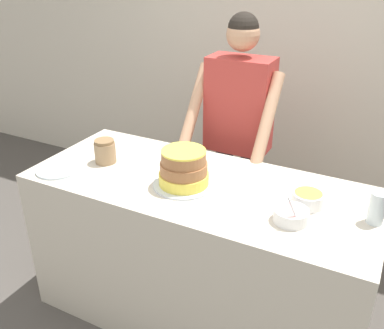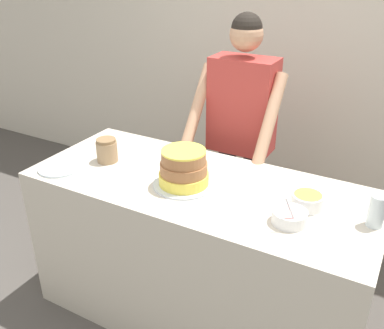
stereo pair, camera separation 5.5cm
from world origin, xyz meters
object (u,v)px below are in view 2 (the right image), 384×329
Objects in this scene: person_baker at (241,121)px; cake at (184,169)px; stoneware_jar at (107,150)px; frosting_bowl_pink at (289,216)px; ceramic_plate at (60,168)px; drinking_glass at (377,211)px; frosting_bowl_olive at (307,200)px.

cake is at bearing -89.75° from person_baker.
person_baker reaches higher than stoneware_jar.
frosting_bowl_pink is 0.67× the size of ceramic_plate.
person_baker reaches higher than cake.
person_baker is at bearing 53.08° from ceramic_plate.
cake is 0.72m from ceramic_plate.
frosting_bowl_pink is 1.15× the size of stoneware_jar.
cake is at bearing 14.24° from ceramic_plate.
stoneware_jar is at bearing 176.31° from cake.
cake is 2.15× the size of drinking_glass.
drinking_glass is at bearing 9.31° from ceramic_plate.
drinking_glass reaches higher than stoneware_jar.
stoneware_jar is (-1.11, 0.11, 0.03)m from frosting_bowl_pink.
stoneware_jar is at bearing 51.23° from ceramic_plate.
cake is 2.13× the size of frosting_bowl_olive.
frosting_bowl_olive is at bearing 11.63° from ceramic_plate.
drinking_glass is at bearing -35.60° from person_baker.
person_baker is at bearing 133.48° from frosting_bowl_olive.
person_baker reaches higher than drinking_glass.
frosting_bowl_pink is 1.11m from stoneware_jar.
stoneware_jar is (-1.44, -0.05, -0.01)m from drinking_glass.
stoneware_jar is (0.17, 0.21, 0.06)m from ceramic_plate.
ceramic_plate is (-1.28, -0.10, -0.03)m from frosting_bowl_pink.
frosting_bowl_pink is at bearing -101.19° from frosting_bowl_olive.
cake is (0.00, -0.74, -0.02)m from person_baker.
frosting_bowl_pink is 0.37m from drinking_glass.
stoneware_jar reaches higher than frosting_bowl_olive.
frosting_bowl_olive is at bearing 2.97° from stoneware_jar.
frosting_bowl_pink reaches higher than ceramic_plate.
frosting_bowl_pink reaches higher than drinking_glass.
stoneware_jar is at bearing -126.35° from person_baker.
frosting_bowl_pink is at bearing 4.60° from ceramic_plate.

